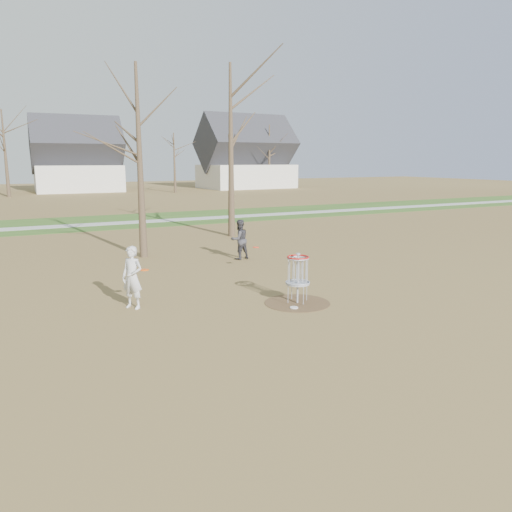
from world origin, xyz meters
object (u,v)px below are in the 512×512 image
Objects in this scene: player_throwing at (239,240)px; disc_grounded at (294,308)px; player_standing at (132,277)px; disc_golf_basket at (298,270)px.

player_throwing is 6.90m from disc_grounded.
player_standing is at bearing 33.99° from player_throwing.
disc_grounded is 1.03m from disc_golf_basket.
disc_golf_basket is (4.10, -1.59, 0.08)m from player_standing.
disc_grounded is at bearing 23.05° from player_standing.
disc_golf_basket is at bearing 71.45° from player_throwing.
player_throwing is 1.16× the size of disc_golf_basket.
disc_golf_basket is (0.34, 0.38, 0.89)m from disc_grounded.
player_standing reaches higher than disc_golf_basket.
player_throwing is (5.34, 4.70, -0.05)m from player_standing.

